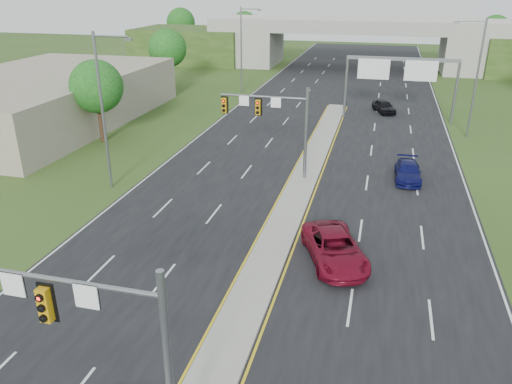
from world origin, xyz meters
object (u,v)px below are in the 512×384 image
object	(u,v)px
car_far_a	(335,248)
car_far_c	(384,106)
sign_gantry	(400,71)
signal_mast_far	(276,118)
signal_mast_near	(92,329)
overpass	(357,47)
car_far_b	(408,172)

from	to	relation	value
car_far_a	car_far_c	xyz separation A→B (m)	(1.94, 34.65, -0.09)
car_far_c	sign_gantry	bearing A→B (deg)	-91.80
car_far_c	signal_mast_far	bearing A→B (deg)	-131.21
signal_mast_far	sign_gantry	size ratio (longest dim) A/B	0.60
sign_gantry	car_far_a	bearing A→B (deg)	-95.74
signal_mast_near	car_far_c	distance (m)	48.95
signal_mast_far	car_far_c	world-z (taller)	signal_mast_far
signal_mast_near	overpass	xyz separation A→B (m)	(2.26, 80.07, -1.17)
signal_mast_far	car_far_a	size ratio (longest dim) A/B	1.22
car_far_b	car_far_c	world-z (taller)	car_far_c
overpass	car_far_c	world-z (taller)	overpass
sign_gantry	car_far_c	world-z (taller)	sign_gantry
signal_mast_far	signal_mast_near	bearing A→B (deg)	-90.00
sign_gantry	signal_mast_near	bearing A→B (deg)	-101.25
car_far_b	car_far_a	bearing A→B (deg)	-108.37
sign_gantry	car_far_c	distance (m)	5.65
overpass	sign_gantry	bearing A→B (deg)	-79.21
overpass	car_far_c	bearing A→B (deg)	-80.28
sign_gantry	car_far_c	xyz separation A→B (m)	(-1.22, 3.18, -4.51)
overpass	car_far_a	bearing A→B (deg)	-86.97
sign_gantry	car_far_c	size ratio (longest dim) A/B	2.79
signal_mast_near	car_far_c	size ratio (longest dim) A/B	1.68
signal_mast_near	overpass	world-z (taller)	overpass
signal_mast_near	car_far_a	distance (m)	15.22
sign_gantry	overpass	xyz separation A→B (m)	(-6.68, 35.08, -1.69)
car_far_a	car_far_b	distance (m)	14.04
signal_mast_far	car_far_b	distance (m)	10.86
signal_mast_far	overpass	bearing A→B (deg)	87.65
sign_gantry	signal_mast_far	bearing A→B (deg)	-114.11
sign_gantry	overpass	distance (m)	35.75
signal_mast_near	car_far_b	bearing A→B (deg)	69.84
signal_mast_near	car_far_a	world-z (taller)	signal_mast_near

